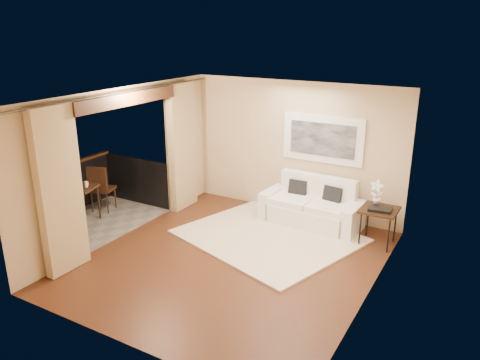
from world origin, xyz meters
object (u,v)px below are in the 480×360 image
Objects in this scene: orchid at (377,193)px; ice_bucket at (77,178)px; side_table at (379,212)px; bistro_table at (79,191)px; balcony_chair_near at (52,206)px; balcony_chair_far at (100,185)px; sofa at (312,208)px.

ice_bucket is at bearing -161.42° from orchid.
orchid reaches higher than side_table.
orchid is 5.64m from bistro_table.
side_table is 5.81m from balcony_chair_near.
orchid is 5.78m from balcony_chair_near.
ice_bucket is at bearing 44.32° from balcony_chair_far.
balcony_chair_near is (-5.04, -2.82, -0.27)m from orchid.
bistro_table is (-4.04, -2.15, 0.30)m from sofa.
bistro_table is 0.87m from balcony_chair_near.
ice_bucket is (-0.20, -0.38, 0.23)m from balcony_chair_far.
sofa is 1.38m from orchid.
bistro_table is (-5.28, -1.99, -0.28)m from orchid.
orchid is 2.33× the size of ice_bucket.
side_table is (1.34, -0.27, 0.29)m from sofa.
ice_bucket reaches higher than bistro_table.
balcony_chair_far is at bearing -164.56° from orchid.
ice_bucket is (-0.43, 0.98, 0.18)m from balcony_chair_near.
orchid reaches higher than ice_bucket.
balcony_chair_near reaches higher than ice_bucket.
orchid is at bearing 131.28° from side_table.
bistro_table is 0.31m from ice_bucket.
sofa is at bearing -176.04° from balcony_chair_far.
balcony_chair_far is (0.00, 0.53, -0.05)m from bistro_table.
bistro_table is at bearing -149.25° from sofa.
orchid is (1.24, -0.16, 0.58)m from sofa.
bistro_table is at bearing -160.80° from side_table.
ice_bucket is (-5.47, -1.84, -0.09)m from orchid.
bistro_table is at bearing -159.34° from orchid.
side_table is 5.84m from ice_bucket.
orchid is (-0.10, 0.12, 0.29)m from side_table.
balcony_chair_far is at bearing 62.18° from ice_bucket.
balcony_chair_near reaches higher than sofa.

